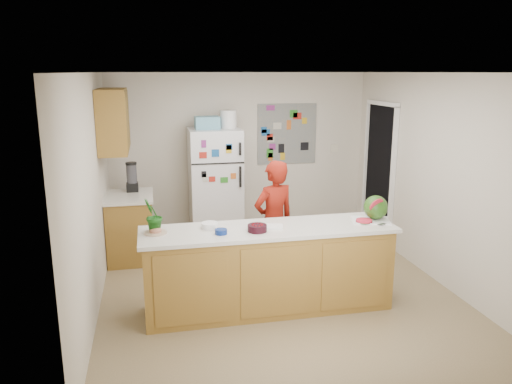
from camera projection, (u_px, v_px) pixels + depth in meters
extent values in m
cube|color=brown|center=(275.00, 288.00, 5.95)|extent=(4.00, 4.50, 0.02)
cube|color=beige|center=(240.00, 154.00, 7.80)|extent=(4.00, 0.02, 2.50)
cube|color=beige|center=(91.00, 195.00, 5.25)|extent=(0.02, 4.50, 2.50)
cube|color=beige|center=(436.00, 178.00, 6.06)|extent=(0.02, 4.50, 2.50)
cube|color=white|center=(277.00, 71.00, 5.36)|extent=(4.00, 4.50, 0.02)
cube|color=black|center=(380.00, 173.00, 7.49)|extent=(0.03, 0.85, 2.04)
cube|color=brown|center=(269.00, 270.00, 5.33)|extent=(2.60, 0.62, 0.88)
cube|color=silver|center=(269.00, 229.00, 5.22)|extent=(2.68, 0.70, 0.04)
cube|color=brown|center=(131.00, 228.00, 6.79)|extent=(0.60, 0.80, 0.86)
cube|color=silver|center=(129.00, 196.00, 6.68)|extent=(0.64, 0.84, 0.04)
cube|color=brown|center=(113.00, 121.00, 6.37)|extent=(0.35, 1.00, 0.80)
cube|color=silver|center=(215.00, 186.00, 7.44)|extent=(0.75, 0.70, 1.70)
cube|color=#5999B2|center=(207.00, 123.00, 7.20)|extent=(0.35, 0.28, 0.18)
cube|color=slate|center=(287.00, 134.00, 7.86)|extent=(0.95, 0.01, 0.95)
imported|color=maroon|center=(274.00, 222.00, 5.98)|extent=(0.64, 0.52, 1.50)
cylinder|color=black|center=(132.00, 178.00, 6.84)|extent=(0.14, 0.14, 0.38)
cube|color=silver|center=(371.00, 220.00, 5.46)|extent=(0.47, 0.40, 0.01)
sphere|color=#226111|center=(376.00, 207.00, 5.45)|extent=(0.26, 0.26, 0.26)
cylinder|color=red|center=(364.00, 221.00, 5.38)|extent=(0.17, 0.17, 0.02)
cylinder|color=black|center=(257.00, 228.00, 5.08)|extent=(0.24, 0.24, 0.07)
cylinder|color=white|center=(210.00, 226.00, 5.19)|extent=(0.23, 0.23, 0.06)
cylinder|color=navy|center=(221.00, 232.00, 5.01)|extent=(0.13, 0.13, 0.05)
cylinder|color=#B7A68F|center=(156.00, 233.00, 5.03)|extent=(0.27, 0.27, 0.02)
cube|color=silver|center=(275.00, 226.00, 5.22)|extent=(0.20, 0.19, 0.02)
cube|color=gray|center=(382.00, 225.00, 5.30)|extent=(0.11, 0.08, 0.01)
imported|color=#12450C|center=(153.00, 216.00, 4.98)|extent=(0.25, 0.26, 0.37)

